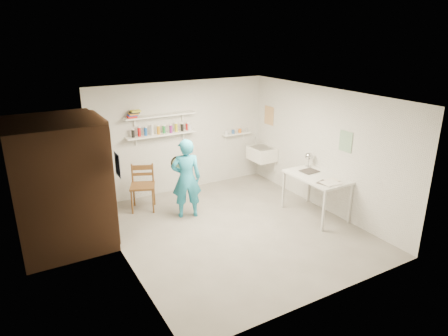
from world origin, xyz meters
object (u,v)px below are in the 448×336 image
man (186,179)px  work_table (316,196)px  belfast_sink (262,154)px  wooden_chair (142,186)px  wall_clock (178,163)px  desk_lamp (309,156)px

man → work_table: man is taller
work_table → belfast_sink: bearing=86.8°
belfast_sink → man: bearing=-161.2°
wooden_chair → man: bearing=-24.8°
belfast_sink → wall_clock: 2.42m
belfast_sink → wooden_chair: (-2.89, -0.07, -0.20)m
wall_clock → desk_lamp: 2.59m
belfast_sink → work_table: 1.99m
belfast_sink → wooden_chair: size_ratio=0.60×
man → wooden_chair: 0.98m
wooden_chair → desk_lamp: 3.34m
belfast_sink → desk_lamp: 1.52m
wooden_chair → desk_lamp: size_ratio=6.54×
belfast_sink → work_table: (-0.11, -1.96, -0.29)m
desk_lamp → wall_clock: bearing=159.3°
wooden_chair → desk_lamp: desk_lamp is taller
man → desk_lamp: man is taller
man → desk_lamp: bearing=-179.1°
wall_clock → work_table: size_ratio=0.23×
wall_clock → desk_lamp: bearing=-3.1°
work_table → desk_lamp: desk_lamp is taller
wall_clock → wooden_chair: 0.92m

